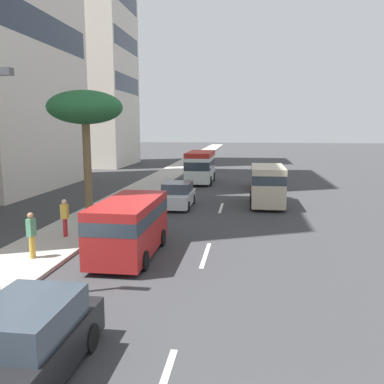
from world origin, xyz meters
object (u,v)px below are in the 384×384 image
car_sixth (24,346)px  pedestrian_mid_block (31,233)px  van_fifth (130,224)px  car_third (177,195)px  van_second (267,183)px  pedestrian_by_tree (65,216)px  palm_tree (85,109)px  car_fourth (262,179)px  minibus_lead (200,166)px

car_sixth → pedestrian_mid_block: pedestrian_mid_block is taller
van_fifth → car_third: bearing=179.1°
van_second → pedestrian_mid_block: van_second is taller
van_second → pedestrian_by_tree: (-9.32, 9.46, -0.38)m
van_fifth → palm_tree: palm_tree is taller
car_third → car_fourth: size_ratio=0.88×
van_second → van_fifth: size_ratio=0.90×
van_second → pedestrian_mid_block: (-12.42, 9.35, -0.35)m
car_third → van_fifth: bearing=-0.9°
van_second → car_sixth: van_second is taller
pedestrian_by_tree → palm_tree: palm_tree is taller
pedestrian_by_tree → palm_tree: size_ratio=0.25×
pedestrian_by_tree → palm_tree: bearing=105.4°
car_third → car_sixth: bearing=0.1°
van_second → palm_tree: 12.09m
van_second → pedestrian_mid_block: size_ratio=2.63×
van_second → van_fifth: 12.69m
car_sixth → pedestrian_mid_block: (6.96, 3.67, 0.36)m
car_third → van_fifth: size_ratio=0.79×
van_second → car_fourth: size_ratio=1.00×
van_second → van_fifth: bearing=152.4°
minibus_lead → pedestrian_by_tree: minibus_lead is taller
car_third → car_sixth: car_sixth is taller
minibus_lead → van_second: 11.82m
car_sixth → pedestrian_mid_block: size_ratio=2.41×
car_third → van_fifth: van_fifth is taller
car_fourth → car_sixth: size_ratio=1.09×
palm_tree → van_fifth: bearing=-147.4°
pedestrian_by_tree → van_second: bearing=49.9°
car_third → pedestrian_mid_block: size_ratio=2.30×
pedestrian_by_tree → car_fourth: bearing=66.4°
van_fifth → pedestrian_by_tree: bearing=-118.2°
pedestrian_mid_block → van_fifth: bearing=-60.7°
car_third → pedestrian_by_tree: 9.05m
minibus_lead → van_fifth: (-21.68, 0.32, -0.26)m
minibus_lead → van_second: (-10.44, -5.54, -0.09)m
minibus_lead → car_sixth: minibus_lead is taller
car_third → pedestrian_by_tree: pedestrian_by_tree is taller
car_third → palm_tree: palm_tree is taller
car_fourth → pedestrian_by_tree: pedestrian_by_tree is taller
car_third → palm_tree: bearing=-56.2°
car_fourth → palm_tree: (-11.93, 10.32, 5.26)m
car_fourth → pedestrian_mid_block: 22.17m
van_second → car_fourth: van_second is taller
palm_tree → car_sixth: bearing=-162.8°
minibus_lead → car_third: (-11.54, 0.17, -0.82)m
car_fourth → van_second: bearing=-179.7°
car_third → van_second: bearing=100.9°
minibus_lead → van_fifth: minibus_lead is taller
pedestrian_mid_block → pedestrian_by_tree: bearing=12.9°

